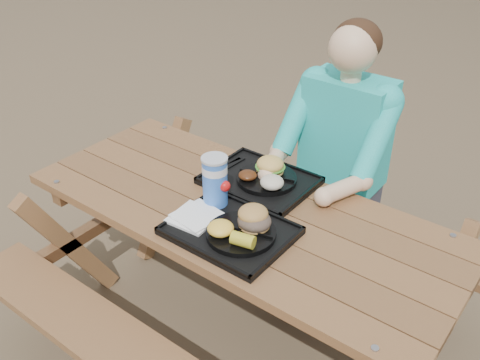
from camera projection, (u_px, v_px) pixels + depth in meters
The scene contains 18 objects.
ground at pixel (240, 336), 2.56m from camera, with size 60.00×60.00×0.00m, color #999999.
picnic_table at pixel (240, 277), 2.36m from camera, with size 1.80×1.49×0.75m, color #999999, non-canonical shape.
tray_near at pixel (230, 231), 2.01m from camera, with size 0.45×0.35×0.02m, color black.
tray_far at pixel (260, 181), 2.31m from camera, with size 0.45×0.35×0.02m, color black.
plate_near at pixel (241, 233), 1.97m from camera, with size 0.26×0.26×0.02m, color black.
plate_far at pixel (267, 179), 2.29m from camera, with size 0.26×0.26×0.02m, color black.
napkin_stack at pixel (194, 217), 2.06m from camera, with size 0.17×0.17×0.02m, color white.
soda_cup at pixel (215, 182), 2.10m from camera, with size 0.10×0.10×0.20m, color blue.
condiment_bbq at pixel (252, 212), 2.08m from camera, with size 0.05×0.05×0.03m, color black.
condiment_mustard at pixel (260, 216), 2.05m from camera, with size 0.05×0.05×0.03m, color yellow.
sandwich at pixel (255, 213), 1.96m from camera, with size 0.12×0.12×0.12m, color #BA8441, non-canonical shape.
mac_cheese at pixel (221, 228), 1.94m from camera, with size 0.10×0.10×0.05m, color yellow.
corn_cob at pixel (243, 240), 1.88m from camera, with size 0.08×0.08×0.05m, color gold, non-canonical shape.
cutlery_far at pixel (231, 165), 2.41m from camera, with size 0.03×0.16×0.01m, color black.
burger at pixel (270, 161), 2.30m from camera, with size 0.12×0.12×0.11m, color #E7B051, non-canonical shape.
baked_beans at pixel (248, 175), 2.26m from camera, with size 0.08×0.08×0.04m, color #512610.
potato_salad at pixel (272, 182), 2.20m from camera, with size 0.10×0.10×0.05m, color beige.
diner at pixel (339, 176), 2.58m from camera, with size 0.48×0.84×1.28m, color teal, non-canonical shape.
Camera 1 is at (1.08, -1.41, 1.99)m, focal length 40.00 mm.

